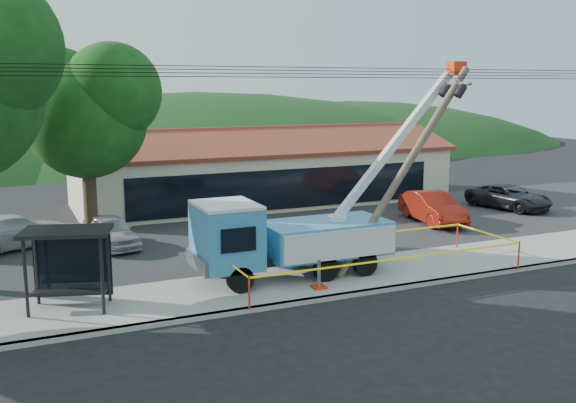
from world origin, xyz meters
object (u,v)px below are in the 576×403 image
(leaning_pole, at_px, (410,160))
(car_silver, at_px, (111,249))
(car_white, at_px, (15,250))
(utility_truck, at_px, (288,235))
(bus_shelter, at_px, (68,250))
(car_dark, at_px, (508,210))
(car_red, at_px, (432,224))

(leaning_pole, bearing_deg, car_silver, 140.39)
(car_white, bearing_deg, utility_truck, -159.20)
(utility_truck, relative_size, bus_shelter, 3.62)
(car_white, relative_size, car_dark, 1.04)
(car_red, bearing_deg, car_silver, -177.17)
(leaning_pole, distance_m, car_red, 9.96)
(car_silver, bearing_deg, car_dark, -10.54)
(leaning_pole, xyz_separation_m, car_white, (-13.79, 9.68, -4.33))
(utility_truck, height_order, bus_shelter, utility_truck)
(bus_shelter, bearing_deg, utility_truck, 19.07)
(car_white, bearing_deg, car_silver, -135.90)
(car_red, xyz_separation_m, car_dark, (6.36, 1.34, 0.00))
(car_white, bearing_deg, bus_shelter, 164.20)
(car_silver, distance_m, car_dark, 22.36)
(leaning_pole, relative_size, car_red, 1.62)
(bus_shelter, height_order, car_dark, bus_shelter)
(car_red, height_order, car_dark, car_red)
(bus_shelter, relative_size, car_white, 0.59)
(utility_truck, xyz_separation_m, car_dark, (17.11, 7.13, -1.70))
(bus_shelter, relative_size, car_silver, 0.73)
(car_dark, bearing_deg, car_silver, 166.72)
(car_red, bearing_deg, leaning_pole, -124.18)
(leaning_pole, bearing_deg, car_red, 47.26)
(bus_shelter, height_order, car_white, bus_shelter)
(car_red, bearing_deg, car_dark, 20.48)
(leaning_pole, height_order, car_white, leaning_pole)
(car_silver, xyz_separation_m, car_dark, (22.36, -0.26, 0.00))
(car_white, xyz_separation_m, car_dark, (26.24, -1.75, 0.00))
(car_silver, bearing_deg, utility_truck, -64.52)
(car_silver, bearing_deg, car_red, -15.60)
(utility_truck, relative_size, car_silver, 2.65)
(leaning_pole, xyz_separation_m, car_silver, (-9.90, 8.20, -4.33))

